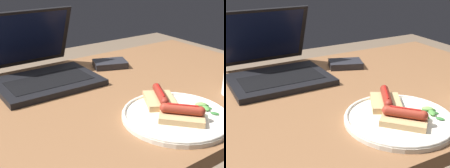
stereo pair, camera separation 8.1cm
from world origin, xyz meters
The scene contains 7 objects.
desk centered at (0.00, 0.00, 0.69)m, with size 1.21×0.72×0.77m.
laptop centered at (-0.12, 0.21, 0.81)m, with size 0.30×0.31×0.21m.
plate centered at (0.04, -0.21, 0.77)m, with size 0.26×0.26×0.02m.
sausage_toast_left centered at (0.04, -0.24, 0.79)m, with size 0.12×0.13×0.04m.
sausage_toast_middle centered at (0.05, -0.14, 0.79)m, with size 0.12×0.12×0.04m.
salad_pile centered at (0.11, -0.23, 0.78)m, with size 0.07×0.08×0.01m.
external_drive centered at (0.13, 0.20, 0.78)m, with size 0.14×0.12×0.02m.
Camera 1 is at (-0.47, -0.67, 1.13)m, focal length 50.00 mm.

